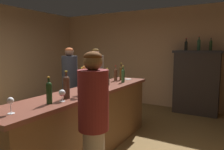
# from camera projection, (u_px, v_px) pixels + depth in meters

# --- Properties ---
(floor) EXTENTS (8.79, 8.79, 0.00)m
(floor) POSITION_uv_depth(u_px,v_px,m) (61.00, 149.00, 3.42)
(floor) COLOR brown
(floor) RESTS_ON ground
(wall_back) EXTENTS (5.57, 0.12, 2.71)m
(wall_back) POSITION_uv_depth(u_px,v_px,m) (142.00, 58.00, 6.21)
(wall_back) COLOR tan
(wall_back) RESTS_ON ground
(bar_counter) EXTENTS (0.62, 3.07, 1.00)m
(bar_counter) POSITION_uv_depth(u_px,v_px,m) (89.00, 122.00, 3.20)
(bar_counter) COLOR brown
(bar_counter) RESTS_ON ground
(display_cabinet) EXTENTS (1.12, 0.47, 1.57)m
(display_cabinet) POSITION_uv_depth(u_px,v_px,m) (196.00, 81.00, 5.22)
(display_cabinet) COLOR #2A2420
(display_cabinet) RESTS_ON ground
(wine_bottle_syrah) EXTENTS (0.06, 0.06, 0.31)m
(wine_bottle_syrah) POSITION_uv_depth(u_px,v_px,m) (49.00, 92.00, 2.35)
(wine_bottle_syrah) COLOR #1C3B17
(wine_bottle_syrah) RESTS_ON bar_counter
(wine_bottle_merlot) EXTENTS (0.08, 0.08, 0.29)m
(wine_bottle_merlot) POSITION_uv_depth(u_px,v_px,m) (107.00, 78.00, 3.54)
(wine_bottle_merlot) COLOR #1D391F
(wine_bottle_merlot) RESTS_ON bar_counter
(wine_bottle_malbec) EXTENTS (0.06, 0.06, 0.31)m
(wine_bottle_malbec) POSITION_uv_depth(u_px,v_px,m) (123.00, 75.00, 3.87)
(wine_bottle_malbec) COLOR #2C512A
(wine_bottle_malbec) RESTS_ON bar_counter
(wine_bottle_pinot) EXTENTS (0.08, 0.08, 0.34)m
(wine_bottle_pinot) POSITION_uv_depth(u_px,v_px,m) (66.00, 86.00, 2.60)
(wine_bottle_pinot) COLOR #462B1E
(wine_bottle_pinot) RESTS_ON bar_counter
(wine_bottle_riesling) EXTENTS (0.07, 0.07, 0.30)m
(wine_bottle_riesling) POSITION_uv_depth(u_px,v_px,m) (116.00, 74.00, 4.06)
(wine_bottle_riesling) COLOR #4A2B1A
(wine_bottle_riesling) RESTS_ON bar_counter
(wine_bottle_rose) EXTENTS (0.06, 0.06, 0.34)m
(wine_bottle_rose) POSITION_uv_depth(u_px,v_px,m) (121.00, 72.00, 4.16)
(wine_bottle_rose) COLOR #4C3515
(wine_bottle_rose) RESTS_ON bar_counter
(wine_glass_front) EXTENTS (0.08, 0.08, 0.14)m
(wine_glass_front) POSITION_uv_depth(u_px,v_px,m) (62.00, 93.00, 2.45)
(wine_glass_front) COLOR white
(wine_glass_front) RESTS_ON bar_counter
(wine_glass_mid) EXTENTS (0.07, 0.07, 0.16)m
(wine_glass_mid) POSITION_uv_depth(u_px,v_px,m) (10.00, 102.00, 1.98)
(wine_glass_mid) COLOR white
(wine_glass_mid) RESTS_ON bar_counter
(flower_arrangement) EXTENTS (0.16, 0.15, 0.39)m
(flower_arrangement) POSITION_uv_depth(u_px,v_px,m) (85.00, 81.00, 2.85)
(flower_arrangement) COLOR #3C5467
(flower_arrangement) RESTS_ON bar_counter
(cheese_plate) EXTENTS (0.15, 0.15, 0.01)m
(cheese_plate) POSITION_uv_depth(u_px,v_px,m) (128.00, 79.00, 4.22)
(cheese_plate) COLOR white
(cheese_plate) RESTS_ON bar_counter
(display_bottle_left) EXTENTS (0.08, 0.08, 0.30)m
(display_bottle_left) POSITION_uv_depth(u_px,v_px,m) (186.00, 45.00, 5.25)
(display_bottle_left) COLOR black
(display_bottle_left) RESTS_ON display_cabinet
(display_bottle_midleft) EXTENTS (0.08, 0.08, 0.34)m
(display_bottle_midleft) POSITION_uv_depth(u_px,v_px,m) (199.00, 44.00, 5.10)
(display_bottle_midleft) COLOR #2B5134
(display_bottle_midleft) RESTS_ON display_cabinet
(display_bottle_center) EXTENTS (0.07, 0.07, 0.29)m
(display_bottle_center) POSITION_uv_depth(u_px,v_px,m) (211.00, 45.00, 4.97)
(display_bottle_center) COLOR #1E3419
(display_bottle_center) RESTS_ON display_cabinet
(patron_in_grey) EXTENTS (0.36, 0.36, 1.62)m
(patron_in_grey) POSITION_uv_depth(u_px,v_px,m) (96.00, 81.00, 4.88)
(patron_in_grey) COLOR navy
(patron_in_grey) RESTS_ON ground
(patron_in_navy) EXTENTS (0.31, 0.31, 1.64)m
(patron_in_navy) POSITION_uv_depth(u_px,v_px,m) (70.00, 84.00, 4.26)
(patron_in_navy) COLOR #ABA195
(patron_in_navy) RESTS_ON ground
(bartender) EXTENTS (0.31, 0.31, 1.59)m
(bartender) POSITION_uv_depth(u_px,v_px,m) (94.00, 120.00, 2.16)
(bartender) COLOR gray
(bartender) RESTS_ON ground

